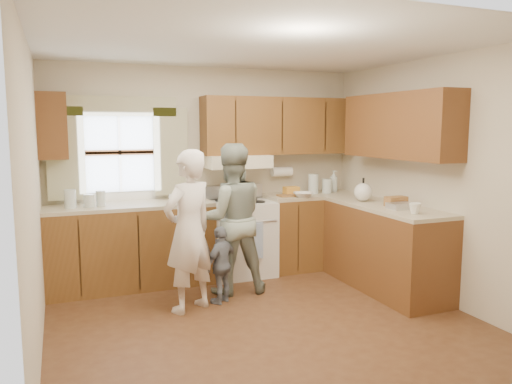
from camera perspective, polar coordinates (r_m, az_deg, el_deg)
name	(u,v)px	position (r m, az deg, el deg)	size (l,w,h in m)	color
room	(262,187)	(4.52, 0.69, 0.58)	(3.80, 3.80, 3.80)	#492816
kitchen_fixtures	(276,209)	(5.79, 2.26, -2.00)	(3.80, 2.25, 2.15)	#47280F
stove	(240,237)	(6.08, -1.86, -5.12)	(0.76, 0.67, 1.07)	silver
woman_left	(189,231)	(4.87, -7.69, -4.45)	(0.58, 0.38, 1.58)	silver
woman_right	(231,219)	(5.37, -2.89, -3.09)	(0.79, 0.61, 1.62)	#274133
child	(222,265)	(5.14, -3.95, -8.28)	(0.47, 0.19, 0.80)	slate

